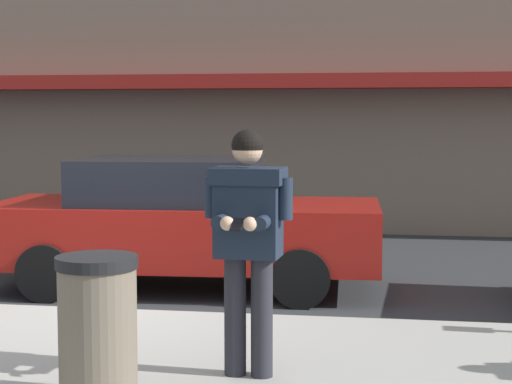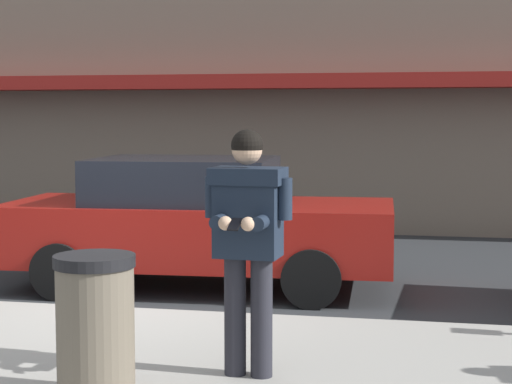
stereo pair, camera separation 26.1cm
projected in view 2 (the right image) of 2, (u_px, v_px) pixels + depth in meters
name	position (u px, v px, depth m)	size (l,w,h in m)	color
ground_plane	(117.00, 316.00, 8.73)	(80.00, 80.00, 0.00)	#2B2D30
curb_paint_line	(213.00, 319.00, 8.58)	(28.00, 0.12, 0.01)	silver
parked_sedan_mid	(196.00, 222.00, 10.05)	(4.59, 2.11, 1.54)	maroon
man_texting_on_phone	(248.00, 225.00, 6.16)	(0.65, 0.60, 1.81)	#23232B
trash_bin	(95.00, 327.00, 5.72)	(0.55, 0.55, 0.98)	#665B4C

